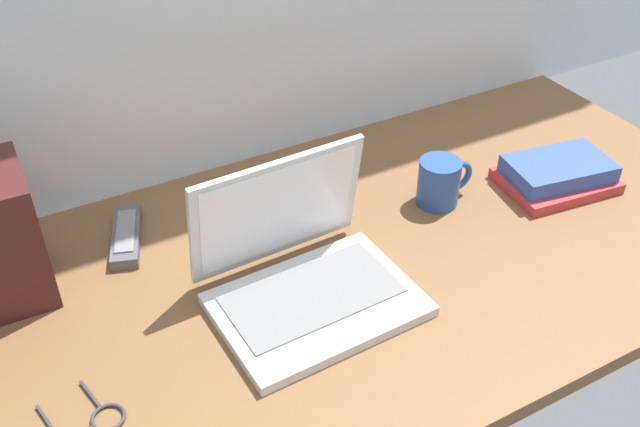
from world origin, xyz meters
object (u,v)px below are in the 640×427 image
(laptop, at_px, (303,271))
(remote_control_near, at_px, (126,236))
(coffee_mug, at_px, (440,182))
(book_stack, at_px, (556,173))

(laptop, height_order, remote_control_near, laptop)
(remote_control_near, bearing_deg, laptop, -51.88)
(coffee_mug, xyz_separation_m, book_stack, (0.23, -0.06, -0.02))
(remote_control_near, relative_size, book_stack, 0.74)
(laptop, xyz_separation_m, book_stack, (0.57, 0.04, -0.02))
(coffee_mug, relative_size, remote_control_near, 0.70)
(coffee_mug, relative_size, book_stack, 0.51)
(laptop, bearing_deg, book_stack, 3.80)
(laptop, xyz_separation_m, coffee_mug, (0.34, 0.10, -0.00))
(remote_control_near, distance_m, book_stack, 0.82)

